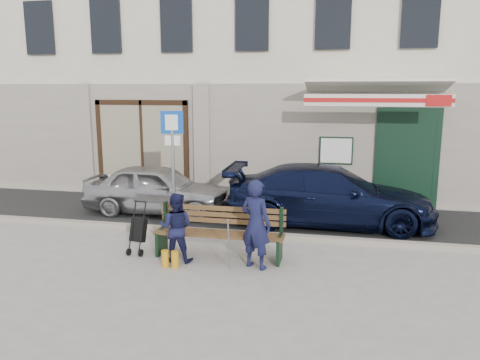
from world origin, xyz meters
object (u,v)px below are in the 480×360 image
(bench, at_px, (217,233))
(man, at_px, (256,224))
(stroller, at_px, (138,231))
(car_silver, at_px, (158,189))
(parking_sign, at_px, (173,152))
(car_navy, at_px, (329,195))
(woman, at_px, (176,227))

(bench, bearing_deg, man, -24.70)
(bench, bearing_deg, stroller, -176.44)
(car_silver, height_order, parking_sign, parking_sign)
(car_navy, distance_m, man, 3.18)
(parking_sign, xyz_separation_m, woman, (0.70, -1.83, -1.11))
(parking_sign, distance_m, stroller, 2.05)
(car_silver, height_order, car_navy, car_navy)
(bench, xyz_separation_m, woman, (-0.65, -0.35, 0.17))
(car_navy, distance_m, bench, 3.26)
(parking_sign, xyz_separation_m, bench, (1.36, -1.48, -1.28))
(man, bearing_deg, parking_sign, -18.10)
(parking_sign, height_order, woman, parking_sign)
(bench, relative_size, stroller, 2.45)
(car_silver, relative_size, car_navy, 0.77)
(car_silver, bearing_deg, man, -135.95)
(bench, xyz_separation_m, stroller, (-1.50, -0.09, -0.02))
(woman, bearing_deg, bench, -154.53)
(stroller, bearing_deg, car_navy, 48.81)
(car_navy, bearing_deg, stroller, 126.45)
(man, distance_m, stroller, 2.34)
(stroller, bearing_deg, car_silver, 115.67)
(parking_sign, relative_size, bench, 1.08)
(parking_sign, bearing_deg, stroller, -105.68)
(parking_sign, xyz_separation_m, stroller, (-0.15, -1.58, -1.30))
(car_silver, height_order, stroller, car_silver)
(car_silver, distance_m, stroller, 2.90)
(car_navy, xyz_separation_m, man, (-1.17, -2.96, 0.10))
(parking_sign, relative_size, stroller, 2.66)
(bench, height_order, woman, woman)
(parking_sign, height_order, stroller, parking_sign)
(car_navy, height_order, parking_sign, parking_sign)
(bench, bearing_deg, parking_sign, 132.41)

